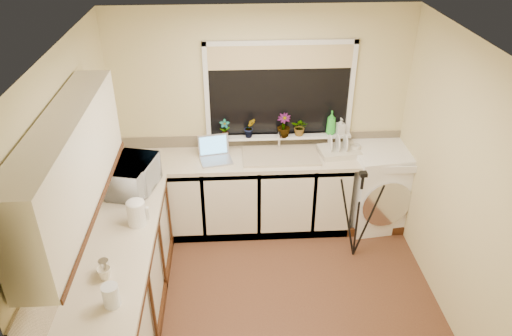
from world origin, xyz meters
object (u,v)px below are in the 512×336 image
object	(u,v)px
laptop	(215,153)
kettle	(137,213)
washing_machine	(378,186)
plant_c	(284,125)
plant_b	(250,128)
cup_left	(104,273)
glass_jug	(111,296)
plant_a	(225,129)
soap_bottle_clear	(341,126)
plant_d	(300,127)
steel_jar	(104,266)
microwave	(133,176)
cup_back	(355,149)
soap_bottle_green	(331,123)
dish_rack	(339,151)
tripod	(358,215)

from	to	relation	value
laptop	kettle	world-z (taller)	laptop
washing_machine	plant_c	xyz separation A→B (m)	(-1.09, 0.18, 0.71)
plant_b	cup_left	distance (m)	2.33
laptop	kettle	bearing A→B (deg)	-131.53
glass_jug	plant_a	size ratio (longest dim) A/B	0.82
washing_machine	glass_jug	world-z (taller)	glass_jug
washing_machine	soap_bottle_clear	size ratio (longest dim) A/B	5.05
laptop	plant_d	size ratio (longest dim) A/B	1.89
plant_a	soap_bottle_clear	xyz separation A→B (m)	(1.28, 0.02, -0.01)
steel_jar	microwave	world-z (taller)	microwave
plant_c	plant_a	bearing A→B (deg)	179.57
cup_back	soap_bottle_green	bearing A→B (deg)	144.29
kettle	soap_bottle_green	bearing A→B (deg)	34.81
cup_left	plant_a	bearing A→B (deg)	65.45
glass_jug	soap_bottle_clear	size ratio (longest dim) A/B	0.92
plant_a	plant_b	xyz separation A→B (m)	(0.27, -0.00, 0.01)
soap_bottle_clear	dish_rack	bearing A→B (deg)	-101.65
kettle	cup_back	distance (m)	2.49
laptop	cup_left	bearing A→B (deg)	-125.18
glass_jug	soap_bottle_green	distance (m)	3.04
cup_left	microwave	bearing A→B (deg)	88.64
tripod	soap_bottle_clear	distance (m)	1.03
soap_bottle_green	cup_left	xyz separation A→B (m)	(-2.08, -2.02, -0.24)
plant_a	dish_rack	bearing A→B (deg)	-7.93
laptop	soap_bottle_green	xyz separation A→B (m)	(1.29, 0.23, 0.22)
dish_rack	tripod	world-z (taller)	tripod
plant_d	kettle	bearing A→B (deg)	-140.11
plant_c	soap_bottle_green	bearing A→B (deg)	3.68
kettle	plant_a	distance (m)	1.54
soap_bottle_clear	cup_back	size ratio (longest dim) A/B	1.56
glass_jug	cup_left	bearing A→B (deg)	111.53
steel_jar	plant_a	xyz separation A→B (m)	(0.93, 1.92, 0.20)
laptop	soap_bottle_green	distance (m)	1.32
microwave	cup_left	xyz separation A→B (m)	(-0.03, -1.23, -0.10)
glass_jug	steel_jar	bearing A→B (deg)	109.77
plant_c	cup_left	world-z (taller)	plant_c
plant_b	soap_bottle_green	distance (m)	0.90
plant_b	plant_c	distance (m)	0.37
cup_back	steel_jar	bearing A→B (deg)	-143.02
glass_jug	cup_back	world-z (taller)	glass_jug
laptop	soap_bottle_clear	xyz separation A→B (m)	(1.39, 0.22, 0.18)
plant_b	plant_d	xyz separation A→B (m)	(0.56, 0.01, -0.01)
glass_jug	cup_back	distance (m)	3.07
glass_jug	soap_bottle_green	size ratio (longest dim) A/B	0.64
glass_jug	plant_d	world-z (taller)	plant_d
microwave	soap_bottle_green	distance (m)	2.21
tripod	soap_bottle_clear	bearing A→B (deg)	83.49
glass_jug	plant_d	bearing A→B (deg)	54.43
dish_rack	glass_jug	bearing A→B (deg)	-141.25
laptop	plant_a	xyz separation A→B (m)	(0.11, 0.20, 0.19)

